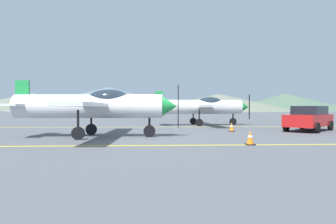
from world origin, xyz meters
TOP-DOWN VIEW (x-y plane):
  - ground_plane at (0.00, 0.00)m, footprint 400.00×400.00m
  - apron_line_near at (0.00, -3.31)m, footprint 80.00×0.16m
  - apron_line_far at (0.00, 7.60)m, footprint 80.00×0.16m
  - airplane_near at (-2.84, 0.09)m, footprint 8.39×9.67m
  - airplane_mid at (4.26, 9.64)m, footprint 8.43×9.70m
  - car_sedan at (10.21, 3.40)m, footprint 4.36×4.26m
  - traffic_cone_front at (4.04, -3.27)m, footprint 0.36×0.36m
  - traffic_cone_side at (5.08, 3.29)m, footprint 0.36×0.36m
  - hill_left at (-72.72, 156.86)m, footprint 80.79×80.79m
  - hill_centerleft at (-20.44, 114.04)m, footprint 82.52×82.52m
  - hill_centerright at (30.72, 120.48)m, footprint 73.38×73.38m
  - hill_right at (64.50, 122.43)m, footprint 62.14×62.14m

SIDE VIEW (x-z plane):
  - ground_plane at x=0.00m, z-range 0.00..0.00m
  - apron_line_near at x=0.00m, z-range 0.00..0.01m
  - apron_line_far at x=0.00m, z-range 0.00..0.01m
  - traffic_cone_front at x=4.04m, z-range -0.01..0.58m
  - traffic_cone_side at x=5.08m, z-range -0.01..0.58m
  - car_sedan at x=10.21m, z-range 0.03..1.65m
  - airplane_near at x=-2.84m, z-range 0.18..3.09m
  - airplane_mid at x=4.26m, z-range 0.18..3.09m
  - hill_centerright at x=30.72m, z-range 0.00..8.21m
  - hill_right at x=64.50m, z-range 0.00..8.66m
  - hill_left at x=-72.72m, z-range 0.00..10.35m
  - hill_centerleft at x=-20.44m, z-range 0.00..10.86m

